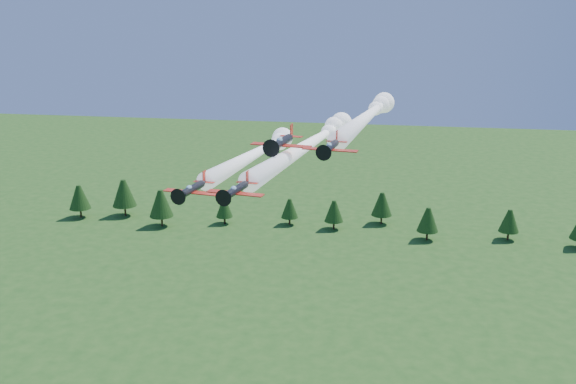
% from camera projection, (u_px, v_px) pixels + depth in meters
% --- Properties ---
extents(plane_lead, '(12.53, 51.61, 3.70)m').
position_uv_depth(plane_lead, '(313.00, 142.00, 97.28)').
color(plane_lead, black).
rests_on(plane_lead, ground).
extents(plane_left, '(10.88, 42.20, 3.70)m').
position_uv_depth(plane_left, '(259.00, 152.00, 103.29)').
color(plane_left, black).
rests_on(plane_left, ground).
extents(plane_right, '(10.43, 47.47, 3.70)m').
position_uv_depth(plane_right, '(370.00, 114.00, 101.14)').
color(plane_right, black).
rests_on(plane_right, ground).
extents(plane_slot, '(8.39, 9.14, 2.93)m').
position_uv_depth(plane_slot, '(282.00, 142.00, 85.75)').
color(plane_slot, black).
rests_on(plane_slot, ground).
extents(treeline, '(178.20, 20.87, 11.93)m').
position_uv_depth(treeline, '(317.00, 208.00, 192.52)').
color(treeline, '#382314').
rests_on(treeline, ground).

